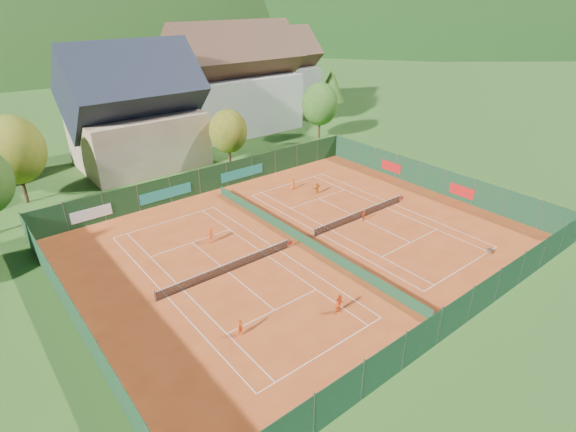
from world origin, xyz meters
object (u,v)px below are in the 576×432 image
at_px(chalet, 136,116).
at_px(ball_hopper, 490,250).
at_px(player_left_near, 240,327).
at_px(player_left_far, 210,235).
at_px(hotel_block_a, 234,86).
at_px(player_left_mid, 340,304).
at_px(player_right_far_b, 317,188).
at_px(player_right_near, 364,215).
at_px(player_right_far_a, 293,184).
at_px(hotel_block_b, 273,75).

xyz_separation_m(chalet, ball_hopper, (14.48, -42.23, -6.07)).
relative_size(player_left_near, player_left_far, 0.99).
relative_size(chalet, hotel_block_a, 0.75).
bearing_deg(chalet, hotel_block_a, 17.53).
relative_size(player_left_mid, player_right_far_b, 1.14).
relative_size(player_right_near, player_right_far_a, 0.86).
relative_size(player_left_near, player_right_far_b, 1.11).
height_order(player_left_mid, player_right_far_b, player_left_mid).
bearing_deg(chalet, hotel_block_b, 22.99).
bearing_deg(player_right_far_b, hotel_block_b, -122.23).
bearing_deg(player_left_near, chalet, 51.38).
height_order(player_left_near, player_right_near, player_left_near).
bearing_deg(player_right_far_b, hotel_block_a, -106.24).
distance_m(chalet, player_right_far_a, 22.98).
relative_size(hotel_block_a, player_right_near, 17.70).
bearing_deg(player_right_far_a, player_left_far, 32.01).
bearing_deg(ball_hopper, player_right_far_b, 97.72).
relative_size(hotel_block_a, ball_hopper, 27.00).
relative_size(ball_hopper, player_right_near, 0.66).
bearing_deg(player_left_mid, player_right_near, 46.02).
height_order(chalet, hotel_block_a, hotel_block_a).
bearing_deg(ball_hopper, player_right_far_a, 100.23).
distance_m(player_left_near, player_left_mid, 7.40).
distance_m(ball_hopper, player_right_far_b, 20.00).
distance_m(player_right_near, player_right_far_a, 10.96).
xyz_separation_m(player_left_near, player_left_far, (4.86, 12.43, 0.01)).
height_order(ball_hopper, player_left_near, player_left_near).
height_order(player_right_near, player_right_far_a, player_right_far_a).
bearing_deg(player_right_far_a, player_left_near, 54.97).
bearing_deg(player_right_far_a, player_right_far_b, 128.71).
height_order(chalet, player_right_far_b, chalet).
relative_size(chalet, hotel_block_b, 0.94).
relative_size(chalet, player_right_near, 13.28).
bearing_deg(player_left_far, ball_hopper, 166.26).
bearing_deg(hotel_block_a, player_left_far, -126.37).
distance_m(hotel_block_b, ball_hopper, 59.51).
height_order(hotel_block_a, player_left_near, hotel_block_a).
xyz_separation_m(player_left_mid, player_right_far_a, (11.89, 19.99, -0.06)).
distance_m(ball_hopper, player_right_near, 12.21).
bearing_deg(player_right_near, hotel_block_b, 45.23).
bearing_deg(player_left_mid, player_left_near, 170.20).
bearing_deg(player_right_far_b, player_left_mid, 50.31).
distance_m(hotel_block_b, player_right_near, 50.14).
bearing_deg(player_right_near, player_left_far, 139.53).
xyz_separation_m(chalet, player_left_near, (-8.46, -37.13, -5.87)).
height_order(player_left_mid, player_right_near, player_left_mid).
bearing_deg(player_right_near, player_right_far_a, 73.98).
xyz_separation_m(chalet, player_right_near, (10.84, -30.57, -6.01)).
distance_m(player_left_mid, player_right_near, 15.29).
relative_size(hotel_block_a, player_left_near, 14.35).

